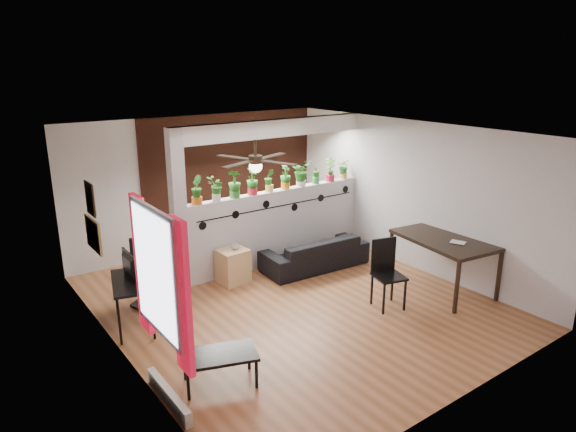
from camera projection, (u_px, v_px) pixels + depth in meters
The scene contains 31 objects.
room_shell at pixel (292, 221), 7.54m from camera, with size 6.30×7.10×2.90m.
partition_wall at pixel (278, 226), 9.33m from camera, with size 3.60×0.18×1.35m, color #BCBCC1.
ceiling_header at pixel (277, 128), 8.82m from camera, with size 3.60×0.18×0.30m, color silver.
pier_column at pixel (178, 210), 8.07m from camera, with size 0.22×0.20×2.60m, color #BCBCC1.
brick_panel at pixel (235, 178), 10.28m from camera, with size 3.90×0.05×2.60m, color #9D472D.
vine_decal at pixel (281, 206), 9.14m from camera, with size 3.31×0.01×0.30m.
window_assembly at pixel (157, 275), 5.11m from camera, with size 0.09×1.30×1.55m.
baseboard_heater at pixel (169, 396), 5.53m from camera, with size 0.08×1.00×0.18m, color beige.
corkboard at pixel (93, 234), 6.80m from camera, with size 0.03×0.60×0.45m, color olive.
framed_art at pixel (90, 199), 6.62m from camera, with size 0.03×0.34×0.44m.
ceiling_fan at pixel (256, 162), 6.56m from camera, with size 1.19×1.19×0.43m.
potted_plant_0 at pixel (196, 189), 8.17m from camera, with size 0.27×0.30×0.47m.
potted_plant_1 at pixel (216, 188), 8.38m from camera, with size 0.22×0.18×0.40m.
potted_plant_2 at pixel (234, 183), 8.57m from camera, with size 0.32×0.30×0.47m.
potted_plant_3 at pixel (252, 181), 8.77m from camera, with size 0.30×0.30×0.46m.
potted_plant_4 at pixel (269, 180), 8.97m from camera, with size 0.24×0.22×0.40m.
potted_plant_5 at pixel (285, 176), 9.17m from camera, with size 0.28×0.26×0.44m.
potted_plant_6 at pixel (301, 172), 9.36m from camera, with size 0.28×0.24×0.49m.
potted_plant_7 at pixel (316, 173), 9.57m from camera, with size 0.23×0.22×0.38m.
potted_plant_8 at pixel (330, 168), 9.76m from camera, with size 0.31×0.31×0.47m.
potted_plant_9 at pixel (344, 168), 9.97m from camera, with size 0.24×0.24×0.39m.
sofa at pixel (315, 253), 9.16m from camera, with size 1.84×0.72×0.54m, color black.
cube_shelf at pixel (233, 266), 8.53m from camera, with size 0.47×0.42×0.57m, color tan.
cup at pixel (235, 246), 8.46m from camera, with size 0.13×0.13×0.10m, color gray.
computer_desk at pixel (132, 285), 6.99m from camera, with size 0.74×1.06×0.70m.
monitor at pixel (127, 270), 7.06m from camera, with size 0.05×0.33×0.19m, color black.
office_chair at pixel (146, 277), 7.69m from camera, with size 0.55×0.56×1.01m.
dining_table at pixel (444, 244), 8.16m from camera, with size 1.17×1.69×0.86m.
book at pixel (457, 244), 7.84m from camera, with size 0.16×0.22×0.02m, color gray.
folding_chair at pixel (386, 267), 7.64m from camera, with size 0.52×0.52×1.04m.
coffee_table at pixel (220, 357), 5.79m from camera, with size 0.95×0.72×0.39m.
Camera 1 is at (-4.29, -5.78, 3.55)m, focal length 32.00 mm.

